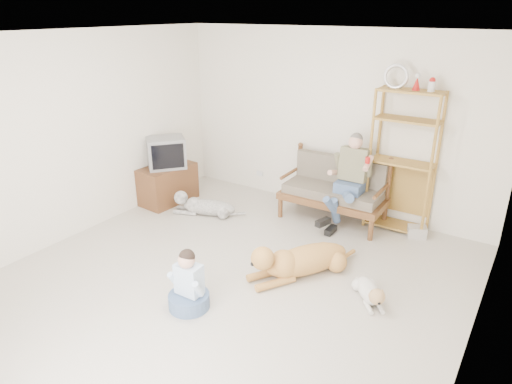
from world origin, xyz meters
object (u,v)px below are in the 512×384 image
Objects in this scene: etagere at (402,161)px; tv_stand at (168,184)px; loveseat at (335,188)px; golden_retriever at (298,260)px.

tv_stand is (-3.39, -1.05, -0.71)m from etagere.
tv_stand is at bearing -162.34° from loveseat.
etagere is (0.86, 0.20, 0.52)m from loveseat.
loveseat is 1.61× the size of tv_stand.
golden_retriever is (0.29, -1.66, -0.29)m from loveseat.
etagere is 2.11m from golden_retriever.
golden_retriever is (2.82, -0.81, -0.11)m from tv_stand.
etagere is 3.62m from tv_stand.
etagere is at bearing 21.78° from tv_stand.
etagere is 2.43× the size of tv_stand.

